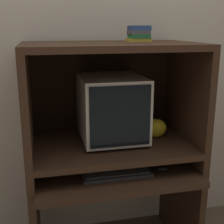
{
  "coord_description": "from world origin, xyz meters",
  "views": [
    {
      "loc": [
        -0.4,
        -1.47,
        1.49
      ],
      "look_at": [
        0.0,
        0.31,
        1.0
      ],
      "focal_mm": 50.0,
      "sensor_mm": 36.0,
      "label": 1
    }
  ],
  "objects_px": {
    "snack_bag": "(155,128)",
    "crt_monitor": "(112,108)",
    "keyboard": "(116,173)",
    "mouse": "(162,168)",
    "book_stack": "(139,34)"
  },
  "relations": [
    {
      "from": "keyboard",
      "to": "book_stack",
      "type": "bearing_deg",
      "value": 52.68
    },
    {
      "from": "keyboard",
      "to": "mouse",
      "type": "bearing_deg",
      "value": -3.19
    },
    {
      "from": "keyboard",
      "to": "crt_monitor",
      "type": "bearing_deg",
      "value": 83.71
    },
    {
      "from": "crt_monitor",
      "to": "snack_bag",
      "type": "height_order",
      "value": "crt_monitor"
    },
    {
      "from": "crt_monitor",
      "to": "mouse",
      "type": "height_order",
      "value": "crt_monitor"
    },
    {
      "from": "keyboard",
      "to": "book_stack",
      "type": "xyz_separation_m",
      "value": [
        0.2,
        0.27,
        0.77
      ]
    },
    {
      "from": "crt_monitor",
      "to": "snack_bag",
      "type": "distance_m",
      "value": 0.32
    },
    {
      "from": "crt_monitor",
      "to": "book_stack",
      "type": "relative_size",
      "value": 3.09
    },
    {
      "from": "crt_monitor",
      "to": "keyboard",
      "type": "height_order",
      "value": "crt_monitor"
    },
    {
      "from": "crt_monitor",
      "to": "keyboard",
      "type": "xyz_separation_m",
      "value": [
        -0.03,
        -0.23,
        -0.33
      ]
    },
    {
      "from": "crt_monitor",
      "to": "book_stack",
      "type": "distance_m",
      "value": 0.48
    },
    {
      "from": "snack_bag",
      "to": "crt_monitor",
      "type": "bearing_deg",
      "value": 176.59
    },
    {
      "from": "crt_monitor",
      "to": "mouse",
      "type": "distance_m",
      "value": 0.48
    },
    {
      "from": "mouse",
      "to": "book_stack",
      "type": "distance_m",
      "value": 0.82
    },
    {
      "from": "mouse",
      "to": "snack_bag",
      "type": "xyz_separation_m",
      "value": [
        0.04,
        0.23,
        0.18
      ]
    }
  ]
}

